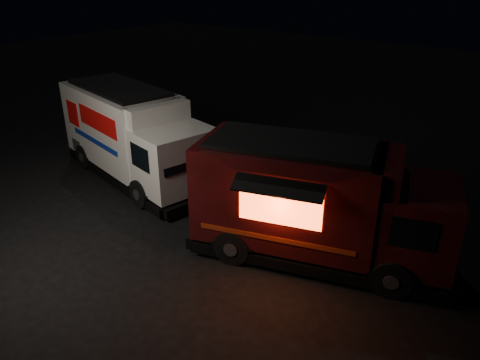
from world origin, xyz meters
name	(u,v)px	position (x,y,z in m)	size (l,w,h in m)	color
ground	(188,237)	(0.00, 0.00, 0.00)	(80.00, 80.00, 0.00)	black
white_truck	(136,136)	(-4.41, 2.04, 1.68)	(7.42, 2.53, 3.36)	silver
red_truck	(322,203)	(3.54, 1.55, 1.65)	(7.07, 2.60, 3.29)	#3C0B0F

